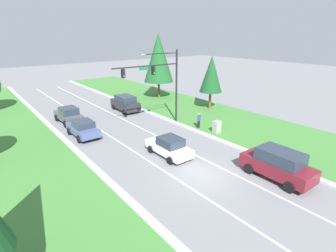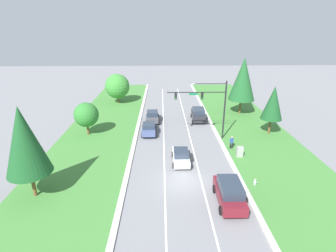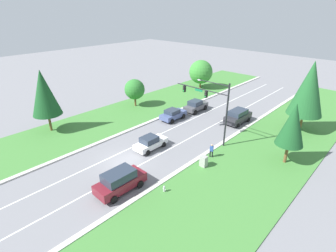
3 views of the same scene
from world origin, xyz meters
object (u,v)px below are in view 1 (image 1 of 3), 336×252
utility_cabinet (217,127)px  traffic_signal_mast (160,77)px  burgundy_suv (278,164)px  slate_blue_sedan (83,128)px  conifer_near_right_tree (158,58)px  conifer_far_right_tree (211,74)px  graphite_sedan (69,115)px  charcoal_suv (125,103)px  pedestrian (199,120)px  white_sedan (169,147)px  fire_hydrant (269,149)px

utility_cabinet → traffic_signal_mast: bearing=119.5°
burgundy_suv → slate_blue_sedan: bearing=116.7°
conifer_near_right_tree → conifer_far_right_tree: (1.53, -9.25, -1.47)m
graphite_sedan → slate_blue_sedan: graphite_sedan is taller
charcoal_suv → pedestrian: 10.97m
graphite_sedan → pedestrian: (10.03, -10.21, 0.04)m
traffic_signal_mast → conifer_near_right_tree: bearing=54.8°
conifer_near_right_tree → white_sedan: bearing=-123.7°
graphite_sedan → charcoal_suv: (7.33, 0.43, 0.11)m
fire_hydrant → conifer_far_right_tree: conifer_far_right_tree is taller
traffic_signal_mast → utility_cabinet: traffic_signal_mast is taller
graphite_sedan → fire_hydrant: bearing=-62.2°
graphite_sedan → burgundy_suv: burgundy_suv is taller
conifer_near_right_tree → pedestrian: bearing=-109.7°
graphite_sedan → white_sedan: 13.91m
charcoal_suv → burgundy_suv: (-0.15, -21.14, 0.05)m
white_sedan → slate_blue_sedan: 9.21m
burgundy_suv → white_sedan: bearing=117.4°
graphite_sedan → fire_hydrant: size_ratio=6.47×
white_sedan → conifer_near_right_tree: size_ratio=0.44×
fire_hydrant → graphite_sedan: bearing=119.6°
fire_hydrant → conifer_far_right_tree: size_ratio=0.10×
conifer_near_right_tree → charcoal_suv: bearing=-157.2°
traffic_signal_mast → graphite_sedan: traffic_signal_mast is taller
pedestrian → conifer_near_right_tree: bearing=-126.0°
utility_cabinet → fire_hydrant: bearing=-91.5°
burgundy_suv → conifer_near_right_tree: conifer_near_right_tree is taller
graphite_sedan → fire_hydrant: 20.88m
charcoal_suv → conifer_near_right_tree: conifer_near_right_tree is taller
slate_blue_sedan → conifer_far_right_tree: (16.83, -0.52, 3.73)m
burgundy_suv → conifer_near_right_tree: size_ratio=0.50×
burgundy_suv → conifer_near_right_tree: (7.79, 24.34, 4.97)m
graphite_sedan → slate_blue_sedan: 5.11m
burgundy_suv → pedestrian: burgundy_suv is taller
white_sedan → slate_blue_sedan: slate_blue_sedan is taller
utility_cabinet → pedestrian: size_ratio=0.75×
charcoal_suv → white_sedan: 14.38m
traffic_signal_mast → slate_blue_sedan: bearing=166.4°
pedestrian → fire_hydrant: (0.29, -7.94, -0.59)m
utility_cabinet → conifer_far_right_tree: bearing=47.9°
traffic_signal_mast → conifer_far_right_tree: (9.03, 1.37, -0.65)m
utility_cabinet → slate_blue_sedan: bearing=146.4°
conifer_near_right_tree → conifer_far_right_tree: 9.49m
white_sedan → conifer_near_right_tree: (11.41, 17.07, 5.23)m
traffic_signal_mast → slate_blue_sedan: traffic_signal_mast is taller
charcoal_suv → utility_cabinet: charcoal_suv is taller
utility_cabinet → conifer_near_right_tree: (4.49, 15.92, 5.40)m
graphite_sedan → conifer_far_right_tree: 17.81m
white_sedan → burgundy_suv: bearing=-63.3°
slate_blue_sedan → white_sedan: bearing=-65.5°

